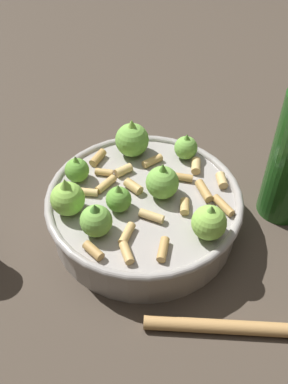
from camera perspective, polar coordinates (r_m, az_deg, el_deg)
ground_plane at (r=0.60m, az=0.00°, el=-4.43°), size 2.40×2.40×0.00m
cooking_pan at (r=0.57m, az=-0.15°, el=-1.88°), size 0.26×0.26×0.11m
wooden_spoon at (r=0.52m, az=14.06°, el=-17.09°), size 0.09×0.21×0.02m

